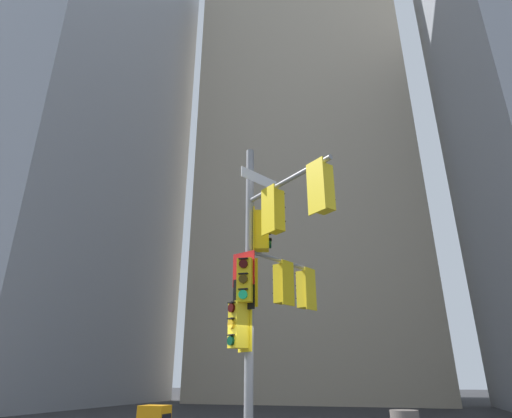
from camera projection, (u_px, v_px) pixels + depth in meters
building_tower_left at (54, 103)px, 32.32m from camera, size 15.56×15.56×42.38m
building_mid_block at (314, 172)px, 36.95m from camera, size 15.70×15.70×36.71m
signal_pole_assembly at (270, 265)px, 9.91m from camera, size 2.72×4.17×7.06m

